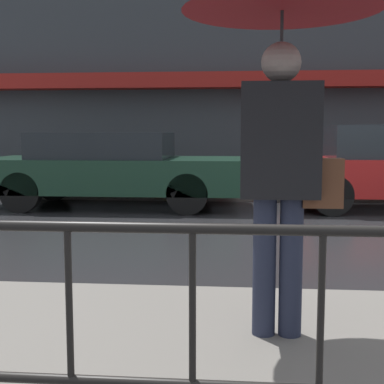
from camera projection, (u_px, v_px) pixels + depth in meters
name	position (u px, v px, depth m)	size (l,w,h in m)	color
ground_plane	(376.00, 233.00, 7.49)	(80.00, 80.00, 0.00)	#262628
sidewalk_far	(327.00, 194.00, 11.68)	(28.00, 1.93, 0.14)	slate
lane_marking	(376.00, 233.00, 7.49)	(25.20, 0.12, 0.01)	gold
building_storefront	(323.00, 52.00, 12.41)	(28.00, 0.85, 6.60)	#383D42
pedestrian	(282.00, 39.00, 3.17)	(1.20, 1.20, 2.25)	#23283D
car_dark_green	(112.00, 168.00, 10.08)	(4.75, 1.93, 1.40)	#193828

